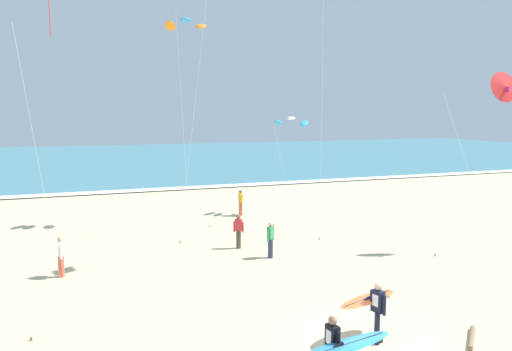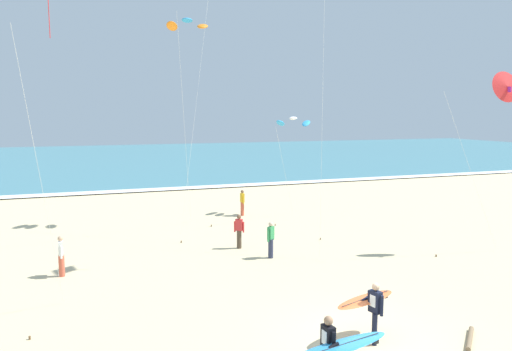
% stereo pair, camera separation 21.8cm
% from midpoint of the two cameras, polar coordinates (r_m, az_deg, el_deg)
% --- Properties ---
extents(ground_plane, '(160.00, 160.00, 0.00)m').
position_cam_midpoint_polar(ground_plane, '(14.56, 12.58, -18.25)').
color(ground_plane, beige).
extents(ocean_water, '(160.00, 60.00, 0.08)m').
position_cam_midpoint_polar(ocean_water, '(70.18, -14.16, 1.95)').
color(ocean_water, teal).
rests_on(ocean_water, ground).
extents(shoreline_foam, '(160.00, 1.64, 0.01)m').
position_cam_midpoint_polar(shoreline_foam, '(40.95, -9.74, -1.50)').
color(shoreline_foam, white).
rests_on(shoreline_foam, ocean_water).
extents(surfer_lead, '(2.09, 1.15, 1.71)m').
position_cam_midpoint_polar(surfer_lead, '(14.19, 13.01, -14.35)').
color(surfer_lead, black).
rests_on(surfer_lead, ground).
extents(surfer_trailing, '(2.63, 1.05, 1.71)m').
position_cam_midpoint_polar(surfer_trailing, '(11.68, 8.90, -19.11)').
color(surfer_trailing, black).
rests_on(surfer_trailing, ground).
extents(kite_arc_ivory_mid, '(3.55, 4.10, 6.04)m').
position_cam_midpoint_polar(kite_arc_ivory_mid, '(30.47, 3.92, 6.26)').
color(kite_arc_ivory_mid, '#2D99DB').
rests_on(kite_arc_ivory_mid, ground).
extents(kite_arc_cobalt_far, '(2.65, 5.23, 11.40)m').
position_cam_midpoint_polar(kite_arc_cobalt_far, '(28.33, -8.44, 16.99)').
color(kite_arc_cobalt_far, orange).
rests_on(kite_arc_cobalt_far, ground).
extents(kite_delta_scarlet_low, '(3.98, 0.59, 8.10)m').
position_cam_midpoint_polar(kite_delta_scarlet_low, '(24.40, 26.73, 9.18)').
color(kite_delta_scarlet_low, red).
rests_on(kite_delta_scarlet_low, ground).
extents(bystander_white_top, '(0.22, 0.50, 1.59)m').
position_cam_midpoint_polar(bystander_white_top, '(20.37, -22.07, -8.72)').
color(bystander_white_top, '#D8593F').
rests_on(bystander_white_top, ground).
extents(bystander_green_top, '(0.41, 0.34, 1.59)m').
position_cam_midpoint_polar(bystander_green_top, '(21.34, 1.41, -7.46)').
color(bystander_green_top, '#2D334C').
rests_on(bystander_green_top, ground).
extents(bystander_red_top, '(0.43, 0.33, 1.59)m').
position_cam_midpoint_polar(bystander_red_top, '(22.82, -2.32, -6.49)').
color(bystander_red_top, '#4C3D2D').
rests_on(bystander_red_top, ground).
extents(bystander_yellow_top, '(0.22, 0.50, 1.59)m').
position_cam_midpoint_polar(bystander_yellow_top, '(30.01, -2.02, -3.16)').
color(bystander_yellow_top, '#D8593F').
rests_on(bystander_yellow_top, ground).
extents(driftwood_log, '(1.14, 1.10, 0.13)m').
position_cam_midpoint_polar(driftwood_log, '(15.42, 23.42, -16.91)').
color(driftwood_log, '#846B4C').
rests_on(driftwood_log, ground).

